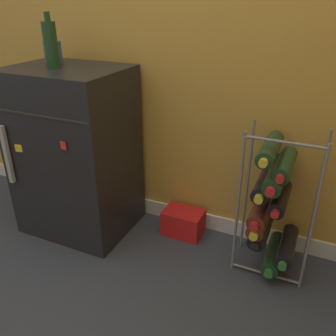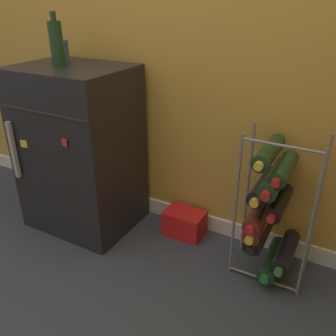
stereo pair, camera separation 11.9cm
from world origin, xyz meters
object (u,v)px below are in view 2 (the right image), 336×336
at_px(mini_fridge, 80,150).
at_px(fridge_top_bottle, 56,43).
at_px(soda_box, 184,223).
at_px(fridge_top_cup, 60,51).
at_px(wine_rack, 270,209).

xyz_separation_m(mini_fridge, fridge_top_bottle, (-0.03, -0.04, 0.55)).
bearing_deg(soda_box, mini_fridge, -165.52).
relative_size(mini_fridge, fridge_top_bottle, 3.63).
bearing_deg(fridge_top_bottle, fridge_top_cup, 129.43).
relative_size(mini_fridge, fridge_top_cup, 8.20).
relative_size(mini_fridge, wine_rack, 1.26).
relative_size(soda_box, fridge_top_cup, 1.97).
relative_size(wine_rack, fridge_top_cup, 6.49).
relative_size(fridge_top_cup, fridge_top_bottle, 0.44).
bearing_deg(soda_box, wine_rack, -9.48).
bearing_deg(fridge_top_bottle, soda_box, 16.80).
bearing_deg(soda_box, fridge_top_cup, -172.53).
bearing_deg(wine_rack, fridge_top_bottle, -174.33).
height_order(soda_box, fridge_top_cup, fridge_top_cup).
height_order(wine_rack, fridge_top_bottle, fridge_top_bottle).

